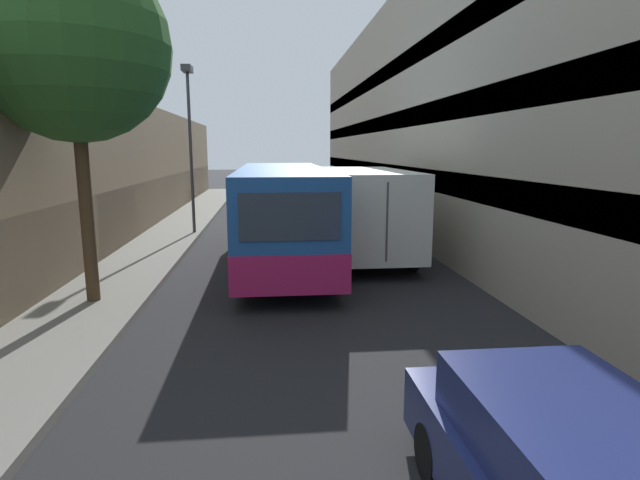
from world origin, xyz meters
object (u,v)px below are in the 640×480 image
Objects in this scene: bus at (283,212)px; street_tree_left at (73,46)px; box_truck at (359,207)px; street_lamp at (189,118)px.

bus is 1.44× the size of street_tree_left.
street_lamp is at bearing 146.17° from box_truck.
street_tree_left is at bearing -135.71° from bus.
street_tree_left is at bearing -143.26° from box_truck.
street_tree_left reaches higher than box_truck.
bus is 1.64× the size of street_lamp.
bus is 1.29× the size of box_truck.
street_lamp is 9.22m from street_tree_left.
street_lamp is (-3.43, 4.93, 3.10)m from bus.
street_lamp is 0.88× the size of street_tree_left.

